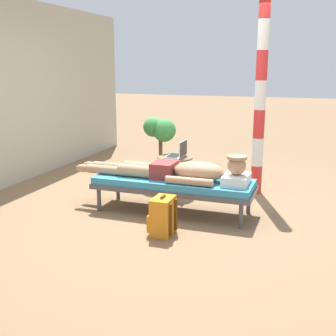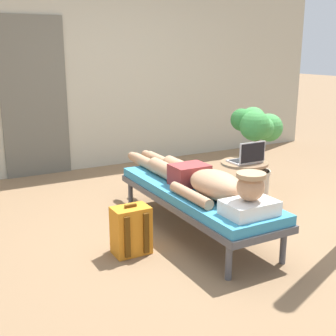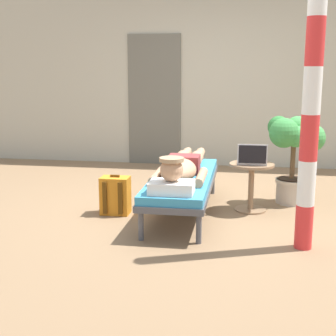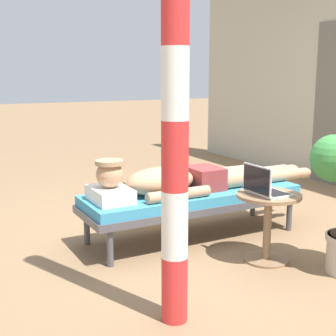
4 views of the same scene
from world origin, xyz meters
name	(u,v)px [view 2 (image 2 of 4)]	position (x,y,z in m)	size (l,w,h in m)	color
ground_plane	(197,222)	(0.00, 0.00, 0.00)	(40.00, 40.00, 0.00)	#846647
house_wall_back	(90,70)	(-0.14, 2.54, 1.35)	(7.60, 0.20, 2.70)	#B2AD99
house_door_panel	(34,98)	(-0.94, 2.43, 1.02)	(0.84, 0.03, 2.04)	#625F54
lounge_chair	(196,196)	(-0.14, -0.19, 0.35)	(0.62, 1.93, 0.42)	#4C4C51
person_reclining	(201,180)	(-0.14, -0.27, 0.52)	(0.53, 2.17, 0.33)	white
side_table	(244,178)	(0.58, 0.03, 0.36)	(0.48, 0.48, 0.52)	#8C6B4C
laptop	(248,157)	(0.58, -0.02, 0.58)	(0.31, 0.24, 0.23)	silver
backpack	(131,231)	(-0.84, -0.31, 0.20)	(0.30, 0.26, 0.42)	orange
potted_plant	(257,138)	(1.05, 0.42, 0.66)	(0.64, 0.56, 1.00)	#BFB29E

